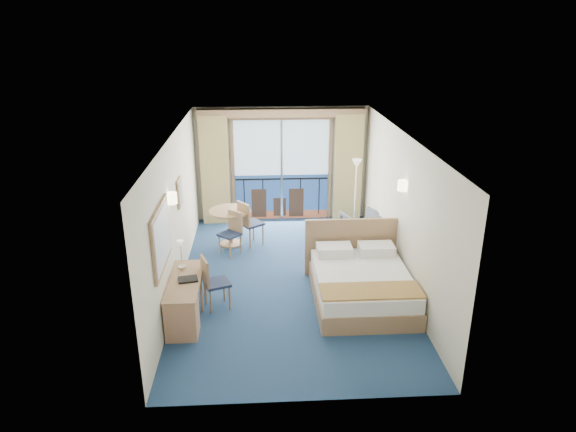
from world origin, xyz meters
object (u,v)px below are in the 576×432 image
at_px(floor_lamp, 356,177).
at_px(nightstand, 377,249).
at_px(desk_chair, 212,280).
at_px(armchair, 362,228).
at_px(table_chair_b, 232,230).
at_px(desk, 183,310).
at_px(round_table, 230,219).
at_px(table_chair_a, 248,221).
at_px(bed, 361,283).

bearing_deg(floor_lamp, nightstand, -85.60).
bearing_deg(desk_chair, armchair, -70.42).
height_order(nightstand, armchair, armchair).
bearing_deg(desk_chair, table_chair_b, -26.36).
relative_size(desk, round_table, 1.68).
relative_size(armchair, desk_chair, 0.83).
relative_size(nightstand, round_table, 0.69).
relative_size(nightstand, table_chair_b, 0.68).
bearing_deg(round_table, floor_lamp, 13.22).
height_order(round_table, table_chair_a, table_chair_a).
bearing_deg(table_chair_b, nightstand, 28.72).
bearing_deg(armchair, table_chair_b, -13.94).
relative_size(floor_lamp, table_chair_a, 1.71).
bearing_deg(round_table, desk_chair, -93.85).
xyz_separation_m(armchair, table_chair_a, (-2.43, 0.07, 0.20)).
distance_m(floor_lamp, table_chair_a, 2.60).
height_order(bed, nightstand, bed).
distance_m(bed, armchair, 2.40).
distance_m(nightstand, table_chair_a, 2.75).
bearing_deg(round_table, desk, -99.87).
height_order(round_table, table_chair_b, table_chair_b).
distance_m(bed, desk, 3.03).
bearing_deg(desk, floor_lamp, 49.62).
relative_size(bed, nightstand, 3.51).
bearing_deg(desk_chair, table_chair_a, -32.58).
distance_m(bed, round_table, 3.42).
height_order(desk, desk_chair, desk_chair).
height_order(armchair, table_chair_a, table_chair_a).
xyz_separation_m(armchair, desk, (-3.39, -3.18, 0.03)).
height_order(desk, table_chair_b, table_chair_b).
height_order(armchair, round_table, round_table).
relative_size(floor_lamp, desk, 1.14).
bearing_deg(table_chair_b, desk_chair, -54.24).
bearing_deg(armchair, table_chair_a, -21.63).
bearing_deg(bed, table_chair_a, 128.94).
bearing_deg(table_chair_a, floor_lamp, -110.18).
relative_size(nightstand, armchair, 0.77).
height_order(bed, armchair, bed).
bearing_deg(desk, round_table, 80.13).
bearing_deg(armchair, floor_lamp, -107.72).
xyz_separation_m(floor_lamp, round_table, (-2.78, -0.65, -0.67)).
height_order(nightstand, table_chair_b, table_chair_b).
height_order(nightstand, desk_chair, desk_chair).
bearing_deg(nightstand, table_chair_b, 166.90).
relative_size(bed, table_chair_b, 2.37).
bearing_deg(nightstand, round_table, 159.71).
distance_m(armchair, round_table, 2.83).
bearing_deg(desk, armchair, 43.15).
height_order(bed, desk_chair, bed).
xyz_separation_m(nightstand, desk_chair, (-3.09, -1.54, 0.22)).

